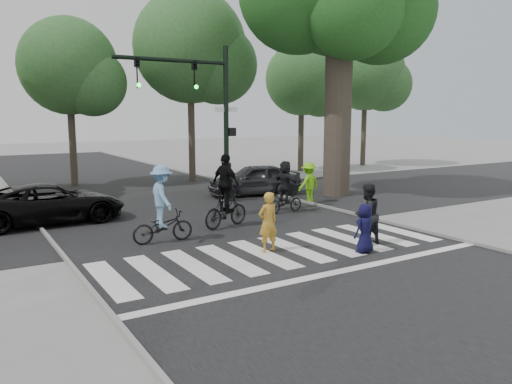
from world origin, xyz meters
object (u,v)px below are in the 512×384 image
(pedestrian_child, at_px, (365,228))
(cyclist_right, at_px, (285,190))
(traffic_signal, at_px, (205,106))
(car_grey, at_px, (254,180))
(cyclist_left, at_px, (162,209))
(pedestrian_woman, at_px, (268,222))
(pedestrian_adult, at_px, (367,214))
(cyclist_mid, at_px, (226,197))
(car_suv, at_px, (50,203))

(pedestrian_child, height_order, cyclist_right, cyclist_right)
(traffic_signal, relative_size, car_grey, 1.44)
(cyclist_left, distance_m, car_grey, 8.86)
(traffic_signal, distance_m, pedestrian_woman, 5.99)
(traffic_signal, relative_size, pedestrian_adult, 3.45)
(pedestrian_woman, relative_size, car_grey, 0.39)
(cyclist_left, bearing_deg, pedestrian_child, -42.51)
(pedestrian_woman, relative_size, pedestrian_adult, 0.93)
(cyclist_mid, relative_size, car_suv, 0.49)
(pedestrian_woman, bearing_deg, cyclist_mid, -102.18)
(pedestrian_adult, xyz_separation_m, cyclist_mid, (-2.32, 4.00, 0.11))
(traffic_signal, height_order, pedestrian_woman, traffic_signal)
(pedestrian_child, height_order, pedestrian_adult, pedestrian_adult)
(traffic_signal, xyz_separation_m, pedestrian_adult, (2.12, -5.90, -3.03))
(pedestrian_woman, xyz_separation_m, pedestrian_child, (2.13, -1.41, -0.15))
(cyclist_right, bearing_deg, pedestrian_adult, -97.95)
(cyclist_mid, bearing_deg, car_suv, 142.75)
(pedestrian_woman, xyz_separation_m, car_grey, (4.58, 8.30, -0.09))
(car_grey, bearing_deg, cyclist_left, -35.10)
(pedestrian_woman, xyz_separation_m, cyclist_right, (3.45, 4.18, 0.06))
(pedestrian_woman, xyz_separation_m, car_suv, (-4.32, 6.80, -0.13))
(pedestrian_child, xyz_separation_m, cyclist_right, (1.33, 5.60, 0.21))
(cyclist_right, bearing_deg, pedestrian_child, -103.36)
(pedestrian_child, relative_size, cyclist_right, 0.68)
(traffic_signal, distance_m, car_suv, 6.16)
(pedestrian_child, xyz_separation_m, pedestrian_adult, (0.63, 0.59, 0.21))
(pedestrian_adult, relative_size, cyclist_right, 0.89)
(cyclist_left, bearing_deg, cyclist_mid, 17.77)
(pedestrian_child, bearing_deg, traffic_signal, -82.80)
(cyclist_left, height_order, car_grey, cyclist_left)
(traffic_signal, bearing_deg, cyclist_left, -134.63)
(pedestrian_child, height_order, car_grey, car_grey)
(pedestrian_child, bearing_deg, car_grey, -109.92)
(cyclist_right, height_order, car_grey, cyclist_right)
(pedestrian_woman, relative_size, pedestrian_child, 1.22)
(car_suv, xyz_separation_m, car_grey, (8.90, 1.50, 0.04))
(pedestrian_woman, relative_size, car_suv, 0.33)
(traffic_signal, relative_size, pedestrian_woman, 3.72)
(car_suv, bearing_deg, cyclist_mid, -129.33)
(traffic_signal, height_order, pedestrian_child, traffic_signal)
(cyclist_left, xyz_separation_m, cyclist_mid, (2.46, 0.79, 0.02))
(cyclist_right, bearing_deg, traffic_signal, 162.30)
(traffic_signal, bearing_deg, cyclist_right, -17.70)
(pedestrian_woman, bearing_deg, cyclist_left, -54.17)
(pedestrian_adult, bearing_deg, car_suv, -50.43)
(cyclist_left, bearing_deg, traffic_signal, 45.37)
(cyclist_mid, bearing_deg, pedestrian_adult, -59.87)
(cyclist_mid, distance_m, car_suv, 5.99)
(pedestrian_child, bearing_deg, pedestrian_adult, -142.43)
(pedestrian_child, bearing_deg, cyclist_mid, -75.51)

